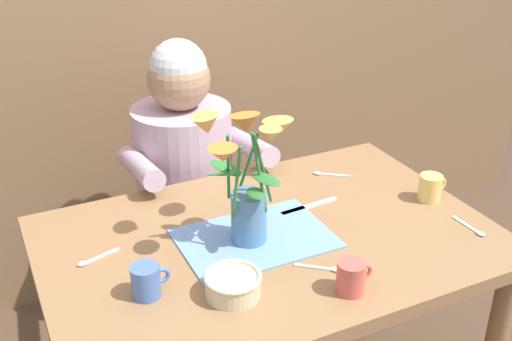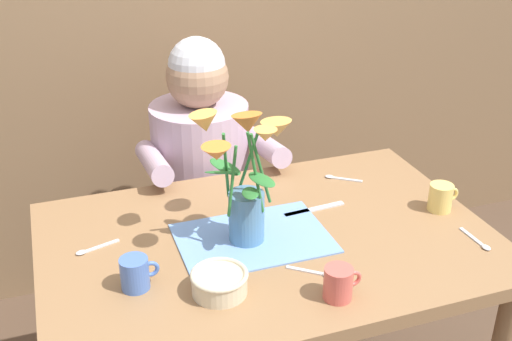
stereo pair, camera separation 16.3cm
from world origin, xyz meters
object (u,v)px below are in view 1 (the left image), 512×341
(flower_vase, at_px, (246,177))
(ceramic_bowl, at_px, (233,284))
(tea_cup, at_px, (431,188))
(ceramic_mug, at_px, (147,281))
(dinner_knife, at_px, (309,206))
(coffee_cup, at_px, (351,277))
(seated_person, at_px, (186,196))

(flower_vase, height_order, ceramic_bowl, flower_vase)
(ceramic_bowl, relative_size, tea_cup, 1.46)
(ceramic_mug, bearing_deg, dinner_knife, 19.61)
(ceramic_bowl, distance_m, coffee_cup, 0.28)
(dinner_knife, distance_m, ceramic_mug, 0.58)
(ceramic_bowl, xyz_separation_m, dinner_knife, (0.37, 0.28, -0.03))
(ceramic_bowl, relative_size, coffee_cup, 1.46)
(ceramic_mug, bearing_deg, ceramic_bowl, -24.88)
(seated_person, bearing_deg, coffee_cup, -87.36)
(ceramic_mug, relative_size, coffee_cup, 1.00)
(ceramic_bowl, height_order, ceramic_mug, ceramic_mug)
(seated_person, xyz_separation_m, coffee_cup, (0.09, -0.91, 0.22))
(flower_vase, xyz_separation_m, dinner_knife, (0.24, 0.08, -0.18))
(ceramic_bowl, height_order, dinner_knife, ceramic_bowl)
(seated_person, relative_size, ceramic_bowl, 8.35)
(seated_person, xyz_separation_m, ceramic_mug, (-0.35, -0.72, 0.22))
(dinner_knife, xyz_separation_m, ceramic_mug, (-0.55, -0.19, 0.04))
(flower_vase, relative_size, ceramic_mug, 3.87)
(seated_person, bearing_deg, dinner_knife, -71.84)
(flower_vase, distance_m, dinner_knife, 0.31)
(ceramic_bowl, height_order, coffee_cup, coffee_cup)
(seated_person, distance_m, flower_vase, 0.70)
(tea_cup, bearing_deg, flower_vase, 176.28)
(flower_vase, xyz_separation_m, tea_cup, (0.58, -0.04, -0.15))
(ceramic_mug, height_order, coffee_cup, same)
(flower_vase, bearing_deg, seated_person, 86.40)
(tea_cup, bearing_deg, seated_person, 130.39)
(ceramic_bowl, relative_size, dinner_knife, 0.72)
(flower_vase, bearing_deg, ceramic_mug, -159.37)
(flower_vase, distance_m, coffee_cup, 0.36)
(dinner_knife, xyz_separation_m, tea_cup, (0.34, -0.12, 0.04))
(tea_cup, bearing_deg, dinner_knife, 161.21)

